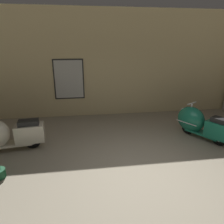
% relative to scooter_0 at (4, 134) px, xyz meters
% --- Properties ---
extents(ground_plane, '(60.00, 60.00, 0.00)m').
position_rel_scooter_0_xyz_m(ground_plane, '(3.11, -1.49, -0.46)').
color(ground_plane, gray).
extents(showroom_back_wall, '(18.00, 0.63, 3.72)m').
position_rel_scooter_0_xyz_m(showroom_back_wall, '(3.26, 2.51, 1.40)').
color(showroom_back_wall, '#CCB784').
rests_on(showroom_back_wall, ground).
extents(scooter_0, '(1.68, 0.67, 1.00)m').
position_rel_scooter_0_xyz_m(scooter_0, '(0.00, 0.00, 0.00)').
color(scooter_0, black).
rests_on(scooter_0, ground).
extents(scooter_1, '(1.18, 1.60, 0.97)m').
position_rel_scooter_0_xyz_m(scooter_1, '(5.19, 0.07, -0.01)').
color(scooter_1, black).
rests_on(scooter_1, ground).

